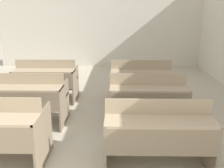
{
  "coord_description": "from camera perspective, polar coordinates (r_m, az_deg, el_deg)",
  "views": [
    {
      "loc": [
        0.55,
        -1.15,
        1.83
      ],
      "look_at": [
        0.47,
        2.7,
        0.73
      ],
      "focal_mm": 42.0,
      "sensor_mm": 36.0,
      "label": 1
    }
  ],
  "objects": [
    {
      "name": "bench_front_right",
      "position": [
        3.13,
        9.86,
        -10.21
      ],
      "size": [
        1.22,
        0.73,
        0.86
      ],
      "color": "#7C6D56",
      "rests_on": "ground_plane"
    },
    {
      "name": "bench_third_right",
      "position": [
        5.35,
        6.29,
        1.02
      ],
      "size": [
        1.22,
        0.73,
        0.86
      ],
      "color": "#7E6E57",
      "rests_on": "ground_plane"
    },
    {
      "name": "bench_second_right",
      "position": [
        4.25,
        7.79,
        -2.98
      ],
      "size": [
        1.22,
        0.73,
        0.86
      ],
      "color": "#7E6F58",
      "rests_on": "ground_plane"
    },
    {
      "name": "bench_third_left",
      "position": [
        5.53,
        -14.15,
        1.13
      ],
      "size": [
        1.22,
        0.73,
        0.86
      ],
      "color": "#82735C",
      "rests_on": "ground_plane"
    },
    {
      "name": "bench_second_left",
      "position": [
        4.46,
        -18.06,
        -2.75
      ],
      "size": [
        1.22,
        0.73,
        0.86
      ],
      "color": "#7F7059",
      "rests_on": "ground_plane"
    },
    {
      "name": "wall_back",
      "position": [
        8.66,
        -2.6,
        13.15
      ],
      "size": [
        6.59,
        0.06,
        2.83
      ],
      "color": "beige",
      "rests_on": "ground_plane"
    }
  ]
}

